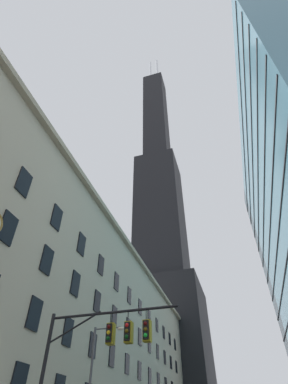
{
  "coord_description": "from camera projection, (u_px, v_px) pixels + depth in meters",
  "views": [
    {
      "loc": [
        2.95,
        -10.6,
        1.42
      ],
      "look_at": [
        -3.68,
        11.19,
        20.37
      ],
      "focal_mm": 27.51,
      "sensor_mm": 36.0,
      "label": 1
    }
  ],
  "objects": [
    {
      "name": "street_lamppost",
      "position": [
        95.0,
        374.0,
        21.32
      ],
      "size": [
        2.54,
        0.32,
        7.95
      ],
      "color": "#47474C",
      "rests_on": "sidewalk_left"
    },
    {
      "name": "traffic_signal_mast",
      "position": [
        103.0,
        345.0,
        15.21
      ],
      "size": [
        7.51,
        0.63,
        6.73
      ],
      "color": "black",
      "rests_on": "sidewalk_left"
    },
    {
      "name": "station_building",
      "position": [
        92.0,
        338.0,
        41.95
      ],
      "size": [
        13.5,
        73.73,
        24.46
      ],
      "color": "#B2A88E",
      "rests_on": "ground"
    },
    {
      "name": "dark_skyscraper",
      "position": [
        161.0,
        243.0,
        100.74
      ],
      "size": [
        22.99,
        22.99,
        180.93
      ],
      "color": "black",
      "rests_on": "ground"
    }
  ]
}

